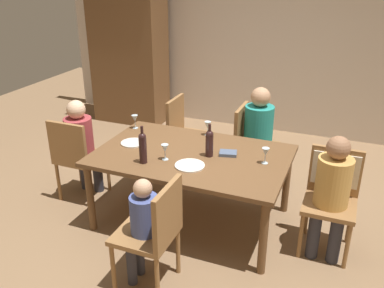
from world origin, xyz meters
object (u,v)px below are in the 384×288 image
(person_child_small, at_px, (142,222))
(person_woman_host, at_px, (332,189))
(wine_bottle_dark_red, at_px, (209,142))
(dinner_plate_guest_left, at_px, (133,143))
(chair_far_right, at_px, (250,140))
(dinner_plate_host, at_px, (190,166))
(handbag, at_px, (218,168))
(person_man_bearded, at_px, (81,141))
(wine_glass_centre, at_px, (208,125))
(wine_bottle_tall_green, at_px, (143,147))
(chair_right_end, at_px, (333,185))
(chair_far_left, at_px, (184,130))
(wine_glass_near_right, at_px, (165,149))
(wine_glass_far, at_px, (135,119))
(chair_left_end, at_px, (76,154))
(wine_glass_near_left, at_px, (266,152))
(armoire_cabinet, at_px, (129,52))
(dining_table, at_px, (192,160))
(chair_near, at_px, (155,229))
(person_man_guest, at_px, (261,131))

(person_child_small, bearing_deg, person_woman_host, -54.34)
(person_child_small, height_order, wine_bottle_dark_red, wine_bottle_dark_red)
(wine_bottle_dark_red, height_order, dinner_plate_guest_left, wine_bottle_dark_red)
(chair_far_right, bearing_deg, dinner_plate_host, -11.11)
(handbag, bearing_deg, person_woman_host, -36.49)
(person_man_bearded, distance_m, wine_glass_centre, 1.35)
(wine_bottle_tall_green, distance_m, wine_glass_centre, 0.88)
(chair_right_end, xyz_separation_m, chair_far_left, (-1.77, 0.84, -0.06))
(wine_glass_near_right, relative_size, wine_glass_far, 1.00)
(wine_bottle_tall_green, xyz_separation_m, wine_glass_centre, (0.31, 0.82, -0.05))
(chair_left_end, relative_size, wine_glass_near_left, 6.17)
(wine_bottle_tall_green, bearing_deg, wine_glass_near_left, 21.35)
(person_man_bearded, relative_size, wine_bottle_tall_green, 3.14)
(chair_far_right, xyz_separation_m, handbag, (-0.37, -0.00, -0.42))
(wine_bottle_dark_red, relative_size, wine_glass_near_right, 2.12)
(person_child_small, bearing_deg, armoire_cabinet, 30.97)
(chair_left_end, relative_size, person_child_small, 0.98)
(chair_right_end, relative_size, dinner_plate_guest_left, 3.86)
(chair_left_end, bearing_deg, wine_glass_near_left, 4.29)
(person_man_bearded, height_order, handbag, person_man_bearded)
(armoire_cabinet, distance_m, handbag, 2.57)
(chair_left_end, height_order, dinner_plate_host, chair_left_end)
(person_man_bearded, relative_size, wine_bottle_dark_red, 3.47)
(chair_right_end, height_order, person_man_bearded, person_man_bearded)
(dinner_plate_guest_left, xyz_separation_m, handbag, (0.58, 0.96, -0.62))
(armoire_cabinet, xyz_separation_m, wine_glass_centre, (1.98, -1.84, -0.26))
(chair_left_end, relative_size, wine_bottle_tall_green, 2.63)
(chair_far_left, bearing_deg, dining_table, 27.10)
(handbag, bearing_deg, wine_bottle_dark_red, -76.89)
(chair_far_right, height_order, dinner_plate_host, chair_far_right)
(chair_far_right, bearing_deg, wine_glass_centre, -35.62)
(chair_near, relative_size, wine_glass_centre, 6.17)
(chair_far_right, distance_m, wine_glass_near_left, 1.02)
(chair_left_end, bearing_deg, wine_glass_centre, 24.54)
(chair_left_end, distance_m, dinner_plate_host, 1.38)
(wine_bottle_dark_red, height_order, wine_glass_far, wine_bottle_dark_red)
(chair_far_right, xyz_separation_m, person_child_small, (-0.34, -1.92, 0.03))
(dining_table, relative_size, wine_glass_near_left, 12.05)
(chair_right_end, distance_m, wine_glass_centre, 1.37)
(person_woman_host, bearing_deg, wine_bottle_dark_red, -2.15)
(wine_bottle_dark_red, distance_m, wine_glass_near_left, 0.52)
(person_man_guest, bearing_deg, chair_far_right, -90.00)
(dinner_plate_guest_left, bearing_deg, person_man_bearded, 177.64)
(wine_bottle_tall_green, distance_m, handbag, 1.53)
(chair_right_end, bearing_deg, wine_glass_far, -6.81)
(armoire_cabinet, xyz_separation_m, person_man_bearded, (0.72, -2.30, -0.46))
(person_man_guest, height_order, dinner_plate_host, person_man_guest)
(dinner_plate_host, bearing_deg, wine_glass_centre, 97.93)
(dinner_plate_guest_left, bearing_deg, chair_left_end, -172.38)
(wine_bottle_tall_green, height_order, wine_glass_centre, wine_bottle_tall_green)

